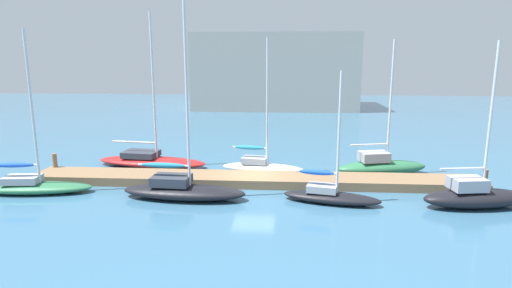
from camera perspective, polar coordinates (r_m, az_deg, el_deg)
The scene contains 13 objects.
ground_plane at distance 25.03m, azimuth -0.32°, elevation -5.42°, with size 120.00×120.00×0.00m, color #386684.
dock_pier at distance 24.96m, azimuth -0.32°, elevation -4.85°, with size 26.30×2.35×0.52m, color #846647.
dock_piling_near_end at distance 29.58m, azimuth -25.64°, elevation -2.50°, with size 0.28×0.28×1.40m, color #846647.
dock_piling_far_end at distance 26.19m, azimuth 28.64°, elevation -4.53°, with size 0.28×0.28×1.40m, color #846647.
sailboat_0 at distance 26.31m, azimuth -28.10°, elevation -4.87°, with size 6.42×2.32×8.82m.
sailboat_1 at distance 29.77m, azimuth -14.16°, elevation -2.07°, with size 7.90×3.20×10.25m.
sailboat_2 at distance 22.67m, azimuth -10.02°, elevation -5.95°, with size 6.73×2.36×10.51m.
sailboat_3 at distance 27.23m, azimuth 0.75°, elevation -2.87°, with size 5.55×2.32×8.55m.
sailboat_4 at distance 22.08m, azimuth 10.01°, elevation -6.71°, with size 5.19×2.44×6.74m.
sailboat_5 at distance 27.94m, azimuth 16.64°, elevation -2.81°, with size 6.10×2.98×8.44m.
sailboat_6 at distance 23.77m, azimuth 27.65°, elevation -6.21°, with size 5.63×2.53×8.16m.
mooring_buoy_yellow at distance 31.65m, azimuth 16.69°, elevation -1.79°, with size 0.50×0.50×0.50m, color yellow.
harbor_building_distant at distance 63.50m, azimuth 2.65°, elevation 9.87°, with size 23.12×13.38×10.66m, color #ADA89E.
Camera 1 is at (1.80, -23.85, 7.38)m, focal length 29.42 mm.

